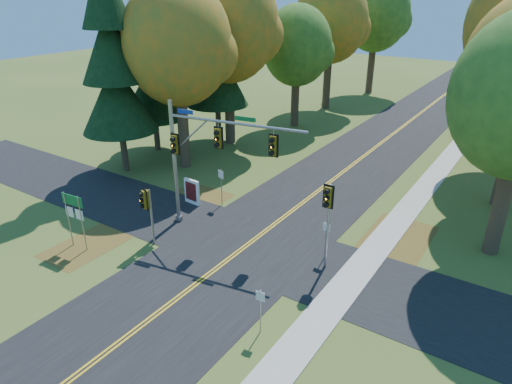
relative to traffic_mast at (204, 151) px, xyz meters
The scene contains 25 objects.
ground 6.25m from the traffic_mast, 35.16° to the right, with size 160.00×160.00×0.00m, color #43581F.
road_main 6.24m from the traffic_mast, 35.16° to the right, with size 8.00×160.00×0.02m, color black.
road_cross 5.82m from the traffic_mast, ahead, with size 60.00×6.00×0.02m, color black.
centerline_left 6.18m from the traffic_mast, 36.02° to the right, with size 0.10×160.00×0.01m, color gold.
centerline_right 6.28m from the traffic_mast, 34.34° to the right, with size 0.10×160.00×0.01m, color gold.
sidewalk_east 10.82m from the traffic_mast, 13.51° to the right, with size 1.60×160.00×0.06m, color #9E998E.
leaf_patch_w_near 6.12m from the traffic_mast, 152.14° to the left, with size 4.00×6.00×0.00m, color brown.
leaf_patch_e 11.74m from the traffic_mast, 20.49° to the left, with size 3.50×8.00×0.00m, color brown.
leaf_patch_w_far 8.35m from the traffic_mast, 129.20° to the right, with size 3.00×5.00×0.00m, color brown.
tree_w_a 11.61m from the traffic_mast, 138.03° to the left, with size 8.00×8.00×14.15m.
tree_w_b 17.31m from the traffic_mast, 121.25° to the left, with size 8.60×8.60×15.38m.
tree_w_c 23.30m from the traffic_mast, 105.91° to the left, with size 6.80×6.80×11.91m.
tree_w_d 32.07m from the traffic_mast, 102.61° to the left, with size 8.20×8.20×14.56m.
tree_w_e 42.53m from the traffic_mast, 97.78° to the left, with size 8.40×8.40×14.97m.
pine_a 12.65m from the traffic_mast, 161.68° to the left, with size 5.60×5.60×19.48m.
pine_b 15.84m from the traffic_mast, 145.66° to the left, with size 5.60×5.60×17.31m.
pine_c 17.55m from the traffic_mast, 125.47° to the left, with size 5.60×5.60×20.56m.
traffic_mast is the anchor object (origin of this frame).
east_signal_pole 7.92m from the traffic_mast, ahead, with size 0.55×0.63×4.75m.
ped_signal_pole 4.30m from the traffic_mast, 112.29° to the right, with size 0.51×0.62×3.45m.
route_sign_cluster 7.70m from the traffic_mast, 127.88° to the right, with size 1.53×0.18×3.28m.
info_kiosk 5.34m from the traffic_mast, 145.43° to the left, with size 1.26×0.29×1.74m.
reg_sign_e_north 8.18m from the traffic_mast, ahead, with size 0.42×0.08×2.17m.
reg_sign_e_south 10.27m from the traffic_mast, 37.57° to the right, with size 0.41×0.08×2.15m.
reg_sign_w 4.46m from the traffic_mast, 111.39° to the left, with size 0.48×0.13×2.53m.
Camera 1 is at (12.68, -16.32, 13.37)m, focal length 32.00 mm.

